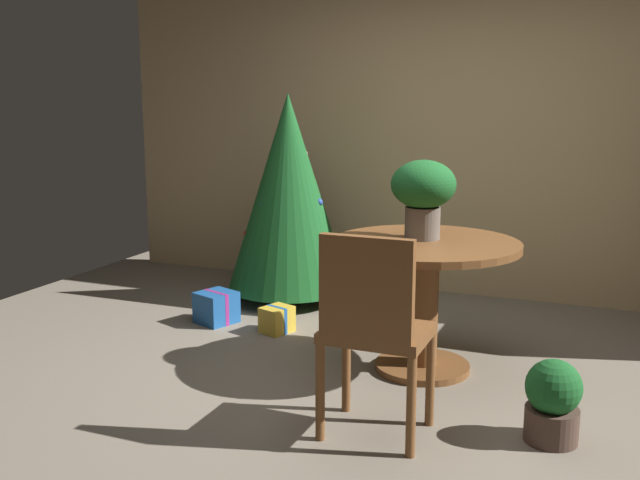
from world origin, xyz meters
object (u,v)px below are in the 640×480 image
object	(u,v)px
flower_vase	(423,190)
gift_box_blue	(216,307)
holiday_tree	(289,192)
potted_plant	(553,401)
gift_box_gold	(277,320)
wooden_chair_near	(373,323)
round_dining_table	(425,278)

from	to	relation	value
flower_vase	gift_box_blue	size ratio (longest dim) A/B	1.45
flower_vase	gift_box_blue	bearing A→B (deg)	169.93
holiday_tree	potted_plant	size ratio (longest dim) A/B	4.04
gift_box_blue	potted_plant	world-z (taller)	potted_plant
gift_box_gold	gift_box_blue	xyz separation A→B (m)	(-0.49, 0.03, 0.02)
potted_plant	gift_box_gold	bearing A→B (deg)	152.95
wooden_chair_near	gift_box_gold	size ratio (longest dim) A/B	4.07
flower_vase	gift_box_gold	size ratio (longest dim) A/B	1.87
holiday_tree	potted_plant	world-z (taller)	holiday_tree
holiday_tree	gift_box_gold	xyz separation A→B (m)	(0.26, -0.77, -0.76)
flower_vase	holiday_tree	size ratio (longest dim) A/B	0.28
round_dining_table	holiday_tree	distance (m)	1.75
gift_box_gold	round_dining_table	bearing A→B (deg)	-15.39
potted_plant	flower_vase	bearing A→B (deg)	139.04
round_dining_table	gift_box_blue	xyz separation A→B (m)	(-1.58, 0.33, -0.44)
gift_box_gold	potted_plant	size ratio (longest dim) A/B	0.61
wooden_chair_near	gift_box_gold	bearing A→B (deg)	131.00
round_dining_table	gift_box_gold	bearing A→B (deg)	164.61
flower_vase	holiday_tree	distance (m)	1.67
wooden_chair_near	holiday_tree	xyz separation A→B (m)	(-1.35, 2.02, 0.28)
round_dining_table	gift_box_blue	size ratio (longest dim) A/B	3.45
wooden_chair_near	gift_box_gold	xyz separation A→B (m)	(-1.09, 1.25, -0.48)
wooden_chair_near	holiday_tree	size ratio (longest dim) A/B	0.62
holiday_tree	gift_box_blue	world-z (taller)	holiday_tree
flower_vase	potted_plant	size ratio (longest dim) A/B	1.15
flower_vase	potted_plant	xyz separation A→B (m)	(0.82, -0.71, -0.85)
round_dining_table	gift_box_blue	distance (m)	1.67
gift_box_gold	potted_plant	world-z (taller)	potted_plant
wooden_chair_near	potted_plant	world-z (taller)	wooden_chair_near
round_dining_table	potted_plant	xyz separation A→B (m)	(0.78, -0.66, -0.35)
holiday_tree	gift_box_gold	size ratio (longest dim) A/B	6.61
wooden_chair_near	gift_box_blue	world-z (taller)	wooden_chair_near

